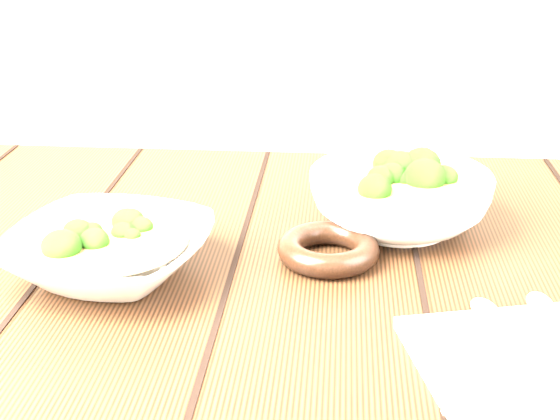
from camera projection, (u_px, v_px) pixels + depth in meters
name	position (u px, v px, depth m)	size (l,w,h in m)	color
table	(253.00, 364.00, 0.89)	(1.20, 0.80, 0.75)	black
soup_bowl_front	(109.00, 251.00, 0.82)	(0.24, 0.24, 0.06)	silver
soup_bowl_back	(400.00, 198.00, 0.93)	(0.23, 0.23, 0.08)	silver
trivet	(328.00, 249.00, 0.86)	(0.11, 0.11, 0.03)	black
napkin	(530.00, 360.00, 0.67)	(0.20, 0.16, 0.01)	beige
spoon_left	(497.00, 327.00, 0.71)	(0.04, 0.16, 0.01)	beige
spoon_right	(547.00, 321.00, 0.72)	(0.03, 0.16, 0.01)	beige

